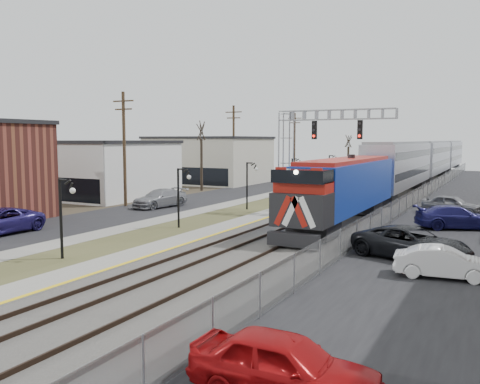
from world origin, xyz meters
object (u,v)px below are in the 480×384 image
Objects in this scene: car_lot_a at (284,367)px; car_lot_b at (444,263)px; train at (423,163)px; signal_gantry at (307,143)px.

car_lot_a is 1.10× the size of car_lot_b.
signal_gantry is (-4.28, -31.11, 2.67)m from train.
train is 9.54× the size of signal_gantry.
signal_gantry is at bearing 19.18° from car_lot_a.
car_lot_a reaches higher than car_lot_b.
train is at bearing 2.53° from car_lot_b.
train is 46.73m from car_lot_b.
car_lot_b is at bearing -51.85° from signal_gantry.
car_lot_b is (2.07, 12.41, -0.09)m from car_lot_a.
signal_gantry reaches higher than car_lot_b.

